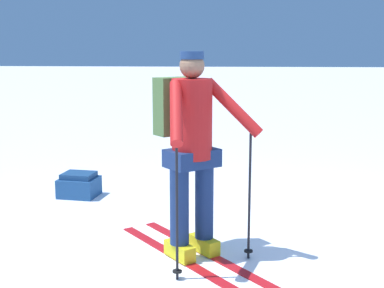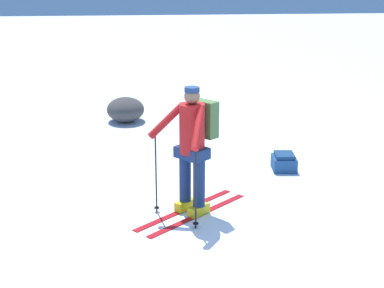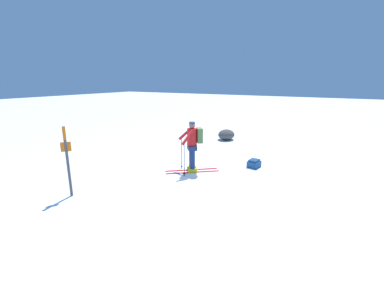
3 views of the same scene
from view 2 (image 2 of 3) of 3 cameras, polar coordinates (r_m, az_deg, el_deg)
name	(u,v)px [view 2 (image 2 of 3)]	position (r m, az deg, el deg)	size (l,w,h in m)	color
ground_plane	(197,224)	(6.62, 0.52, -8.50)	(80.00, 80.00, 0.00)	white
skier	(193,143)	(6.61, 0.15, 0.13)	(1.36, 1.56, 1.64)	red
dropped_backpack	(284,162)	(8.50, 9.78, -1.91)	(0.45, 0.41, 0.27)	navy
rock_boulder	(125,109)	(11.32, -7.11, 3.68)	(0.92, 0.78, 0.51)	#474442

